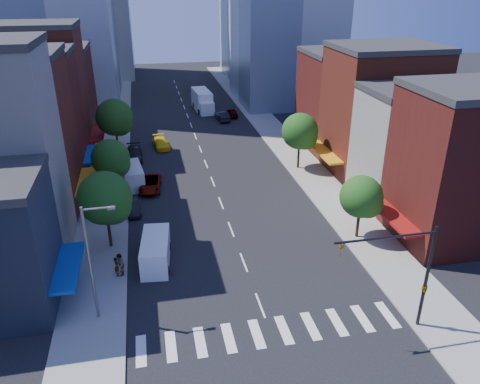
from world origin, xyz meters
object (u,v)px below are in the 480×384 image
object	(u,v)px
parked_car_second	(133,207)
cargo_van_near	(156,252)
parked_car_rear	(134,154)
pedestrian_far	(120,265)
box_truck	(203,101)
traffic_car_far	(232,113)
traffic_car_oncoming	(222,116)
parked_car_third	(150,184)
taxi	(161,143)
pedestrian_near	(117,266)
cargo_van_far	(133,176)
parked_car_front	(155,247)

from	to	relation	value
parked_car_second	cargo_van_near	xyz separation A→B (m)	(1.98, -10.31, 0.55)
parked_car_rear	pedestrian_far	world-z (taller)	pedestrian_far
box_truck	pedestrian_far	distance (m)	52.84
cargo_van_near	traffic_car_far	xyz separation A→B (m)	(15.19, 44.46, -0.49)
parked_car_second	traffic_car_oncoming	size ratio (longest dim) A/B	0.83
parked_car_third	taxi	distance (m)	14.76
parked_car_third	pedestrian_near	world-z (taller)	pedestrian_near
parked_car_rear	traffic_car_oncoming	bearing A→B (deg)	46.94
parked_car_rear	traffic_car_oncoming	xyz separation A→B (m)	(14.94, 16.24, -0.02)
traffic_car_oncoming	traffic_car_far	xyz separation A→B (m)	(2.08, 2.04, -0.08)
cargo_van_near	taxi	bearing A→B (deg)	92.03
pedestrian_far	pedestrian_near	bearing A→B (deg)	-87.15
taxi	box_truck	size ratio (longest dim) A/B	0.54
parked_car_rear	traffic_car_far	bearing A→B (deg)	46.60
parked_car_second	parked_car_rear	bearing A→B (deg)	83.86
taxi	pedestrian_near	size ratio (longest dim) A/B	2.85
parked_car_third	box_truck	bearing A→B (deg)	78.52
parked_car_second	pedestrian_far	distance (m)	11.64
parked_car_third	traffic_car_oncoming	xyz separation A→B (m)	(13.10, 26.61, 0.07)
parked_car_third	cargo_van_far	world-z (taller)	cargo_van_far
parked_car_second	parked_car_rear	xyz separation A→B (m)	(0.16, 15.87, 0.15)
traffic_car_oncoming	box_truck	bearing A→B (deg)	-78.14
cargo_van_near	pedestrian_near	size ratio (longest dim) A/B	3.42
pedestrian_far	parked_car_third	bearing A→B (deg)	169.71
parked_car_third	pedestrian_far	world-z (taller)	pedestrian_far
taxi	cargo_van_far	bearing A→B (deg)	-114.75
parked_car_third	pedestrian_near	distance (m)	17.41
parked_car_second	parked_car_third	bearing A→B (deg)	64.43
traffic_car_oncoming	traffic_car_far	bearing A→B (deg)	-141.75
parked_car_rear	cargo_van_far	world-z (taller)	cargo_van_far
traffic_car_oncoming	parked_car_third	bearing A→B (deg)	57.60
traffic_car_far	taxi	bearing A→B (deg)	45.78
parked_car_rear	box_truck	bearing A→B (deg)	61.51
taxi	parked_car_third	bearing A→B (deg)	-105.34
parked_car_front	cargo_van_far	size ratio (longest dim) A/B	0.78
parked_car_third	parked_car_rear	bearing A→B (deg)	106.12
cargo_van_far	pedestrian_near	world-z (taller)	cargo_van_far
parked_car_front	cargo_van_far	xyz separation A→B (m)	(-1.98, 16.02, 0.40)
cargo_van_near	cargo_van_far	bearing A→B (deg)	102.26
parked_car_front	pedestrian_near	size ratio (longest dim) A/B	2.66
parked_car_front	parked_car_second	size ratio (longest dim) A/B	1.16
parked_car_front	parked_car_second	bearing A→B (deg)	108.86
pedestrian_near	pedestrian_far	bearing A→B (deg)	-96.09
box_truck	parked_car_second	bearing A→B (deg)	-111.98
cargo_van_near	pedestrian_far	size ratio (longest dim) A/B	2.98
traffic_car_far	pedestrian_far	xyz separation A→B (m)	(-18.18, -45.74, 0.43)
pedestrian_far	parked_car_rear	bearing A→B (deg)	177.26
box_truck	parked_car_front	bearing A→B (deg)	-106.65
parked_car_third	traffic_car_far	distance (m)	32.42
parked_car_second	pedestrian_near	bearing A→B (deg)	-101.73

